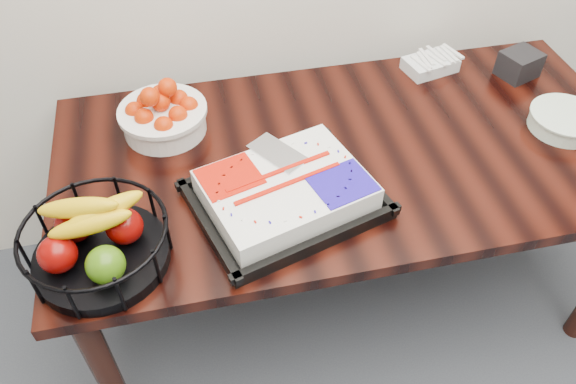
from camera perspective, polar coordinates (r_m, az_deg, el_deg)
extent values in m
cube|color=black|center=(1.74, 6.52, 3.93)|extent=(1.80, 0.90, 0.04)
cylinder|color=black|center=(1.78, -17.90, -17.17)|extent=(0.07, 0.07, 0.71)
cylinder|color=black|center=(2.23, -17.79, -0.23)|extent=(0.07, 0.07, 0.71)
cylinder|color=black|center=(2.56, 21.19, 5.45)|extent=(0.07, 0.07, 0.71)
cube|color=black|center=(1.54, -0.24, -1.02)|extent=(0.57, 0.50, 0.02)
cube|color=white|center=(1.51, -0.24, 0.20)|extent=(0.49, 0.42, 0.07)
cube|color=#BB1104|center=(1.53, -5.50, 2.67)|extent=(0.19, 0.17, 0.00)
cube|color=#1C0E9C|center=(1.45, 5.29, -0.28)|extent=(0.19, 0.17, 0.00)
cube|color=silver|center=(1.56, 0.07, 4.05)|extent=(0.16, 0.18, 0.00)
cylinder|color=white|center=(1.80, -12.47, 7.17)|extent=(0.26, 0.26, 0.08)
cylinder|color=white|center=(1.78, -12.65, 8.07)|extent=(0.27, 0.27, 0.01)
cylinder|color=black|center=(1.49, -18.33, -6.24)|extent=(0.34, 0.34, 0.03)
torus|color=black|center=(1.41, -19.26, -3.71)|extent=(0.36, 0.36, 0.01)
cylinder|color=white|center=(1.98, 26.23, 6.44)|extent=(0.21, 0.21, 0.05)
cylinder|color=white|center=(1.97, 26.49, 7.04)|extent=(0.22, 0.22, 0.01)
cube|color=silver|center=(2.11, 14.23, 12.44)|extent=(0.20, 0.15, 0.04)
cube|color=black|center=(2.16, 22.44, 11.91)|extent=(0.15, 0.14, 0.09)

